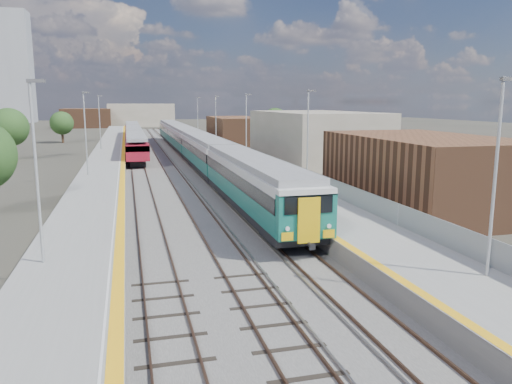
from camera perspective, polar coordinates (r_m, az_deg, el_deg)
name	(u,v)px	position (r m, az deg, el deg)	size (l,w,h in m)	color
ground	(182,162)	(64.31, -8.51, 3.37)	(320.00, 320.00, 0.00)	#47443A
ballast_bed	(162,160)	(66.59, -10.67, 3.56)	(10.50, 155.00, 0.06)	#565451
tracks	(166,158)	(68.29, -10.26, 3.80)	(8.96, 160.00, 0.17)	#4C3323
platform_right	(219,155)	(67.44, -4.27, 4.23)	(4.70, 155.00, 8.52)	slate
platform_left	(108,158)	(66.43, -16.55, 3.72)	(4.30, 155.00, 8.52)	slate
buildings	(83,91)	(152.58, -19.17, 10.88)	(72.00, 185.50, 40.00)	brown
green_train	(193,144)	(63.85, -7.18, 5.44)	(2.99, 83.26, 3.29)	black
red_train	(134,136)	(84.72, -13.79, 6.19)	(2.69, 54.61, 3.40)	black
tree_b	(9,127)	(73.51, -26.39, 6.63)	(5.04, 5.04, 6.83)	#382619
tree_c	(62,123)	(100.75, -21.32, 7.35)	(4.32, 4.32, 5.85)	#382619
tree_d	(275,122)	(90.26, 2.21, 8.05)	(4.83, 4.83, 6.54)	#382619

